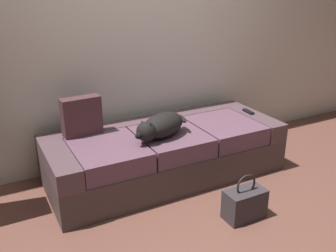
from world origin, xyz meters
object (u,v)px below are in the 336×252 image
Objects in this scene: handbag at (244,203)px; tv_remote at (248,112)px; dog_dark at (160,126)px; couch at (165,153)px; throw_pillow at (82,116)px.

tv_remote is at bearing 50.73° from handbag.
dog_dark is 3.87× the size of tv_remote.
dog_dark is (-0.12, -0.14, 0.34)m from couch.
couch is 0.93m from handbag.
tv_remote is 0.40× the size of handbag.
tv_remote is at bearing -7.73° from throw_pillow.
dog_dark is 1.10m from tv_remote.
couch is 6.39× the size of throw_pillow.
throw_pillow is at bearing 175.82° from tv_remote.
couch reaches higher than handbag.
dog_dark is at bearing -168.57° from tv_remote.
tv_remote reaches higher than handbag.
tv_remote is 0.44× the size of throw_pillow.
throw_pillow is at bearing 129.08° from handbag.
handbag is (0.35, -0.76, -0.45)m from dog_dark.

